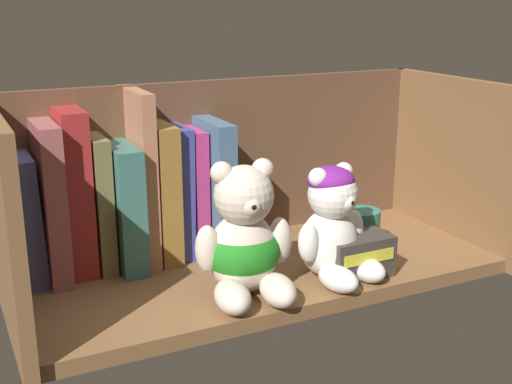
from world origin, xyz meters
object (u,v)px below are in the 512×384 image
Objects in this scene: book_2 at (74,191)px; teddy_bear_larger at (244,243)px; book_4 at (120,203)px; book_0 at (26,217)px; book_3 at (98,202)px; book_6 at (159,190)px; book_5 at (139,177)px; book_8 at (192,190)px; book_9 at (209,184)px; pillar_candle at (361,229)px; small_product_box at (358,256)px; book_7 at (177,190)px; teddy_bear_smaller at (333,226)px; book_1 at (48,199)px.

book_2 is 24.88cm from teddy_bear_larger.
book_4 and teddy_bear_larger have the same top height.
book_3 is (9.54, 0.00, 0.85)cm from book_0.
book_5 is at bearing 180.00° from book_6.
book_8 is 0.94× the size of book_9.
book_0 is 0.70× the size of book_5.
book_8 is 3.10× the size of pillar_candle.
book_7 is at bearing 134.57° from small_product_box.
book_5 is at bearing 0.00° from book_3.
book_6 reaches higher than teddy_bear_smaller.
book_4 is (9.59, 0.00, -1.89)cm from book_1.
book_1 is 1.08× the size of book_6.
book_6 is at bearing 0.00° from book_0.
book_8 is at bearing -0.00° from book_5.
book_0 is at bearing -180.00° from book_3.
teddy_bear_smaller is at bearing -143.28° from pillar_candle.
teddy_bear_smaller reaches higher than small_product_box.
small_product_box is (13.81, -18.99, -7.03)cm from book_9.
book_0 is 21.18cm from book_7.
book_8 reaches higher than teddy_bear_smaller.
small_product_box is (33.43, -18.99, -8.45)cm from book_2.
book_5 is 32.20cm from small_product_box.
book_6 is at bearing 135.46° from teddy_bear_smaller.
book_2 is 42.12cm from pillar_candle.
book_0 is 23.45cm from book_8.
book_3 is at bearing 129.19° from teddy_bear_larger.
book_9 reaches higher than teddy_bear_smaller.
pillar_candle is (43.31, -10.48, -7.65)cm from book_1.
book_5 reaches higher than teddy_bear_smaller.
teddy_bear_smaller is (20.87, -17.85, -4.90)cm from book_5.
book_1 is at bearing 180.00° from book_6.
small_product_box is (21.50, -18.99, -7.04)cm from book_6.
book_9 is at bearing 0.00° from book_6.
book_9 is 23.88cm from pillar_candle.
pillar_candle is at bearing -17.26° from book_4.
book_5 is 19.88cm from teddy_bear_larger.
pillar_candle is (28.01, -10.48, -6.89)cm from book_6.
book_8 is at bearing -0.00° from book_6.
book_5 reaches higher than book_6.
book_0 is 47.88cm from pillar_candle.
pillar_candle is (33.72, -10.48, -5.75)cm from book_4.
book_8 is 25.99cm from pillar_candle.
book_7 is (11.62, 0.00, 0.14)cm from book_3.
book_7 reaches higher than small_product_box.
book_9 is (7.69, 0.00, -0.01)cm from book_6.
book_3 is 11.62cm from book_7.
book_5 is 6.15cm from book_7.
teddy_bear_smaller is at bearing -59.66° from book_9.
book_8 reaches higher than pillar_candle.
book_2 is at bearing 165.30° from pillar_candle.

